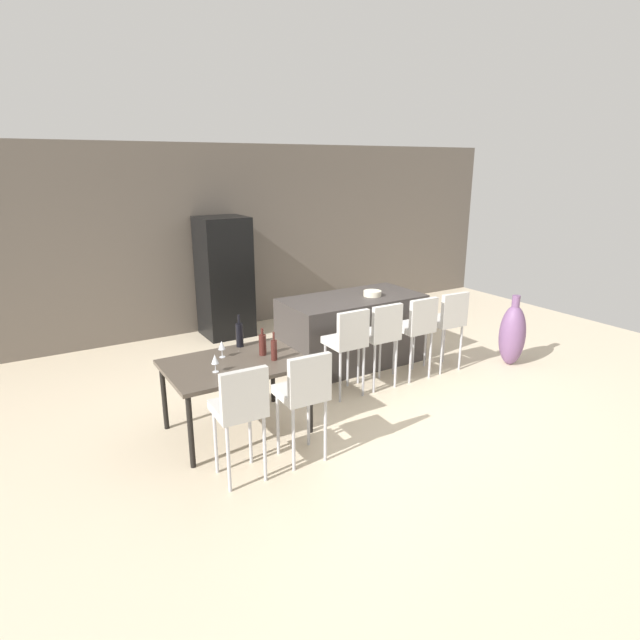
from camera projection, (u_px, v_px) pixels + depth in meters
ground_plane at (362, 386)px, 6.40m from camera, size 10.00×10.00×0.00m
back_wall at (250, 236)px, 8.58m from camera, size 10.00×0.12×2.90m
kitchen_island at (352, 330)px, 7.00m from camera, size 1.86×0.92×0.92m
bar_chair_left at (348, 339)px, 5.92m from camera, size 0.40×0.40×1.05m
bar_chair_middle at (381, 332)px, 6.16m from camera, size 0.41×0.41×1.05m
bar_chair_right at (417, 325)px, 6.44m from camera, size 0.40×0.40×1.05m
bar_chair_far at (448, 318)px, 6.70m from camera, size 0.42×0.42×1.05m
dining_table at (235, 368)px, 5.14m from camera, size 1.34×0.95×0.74m
dining_chair_near at (240, 406)px, 4.29m from camera, size 0.41×0.41×1.05m
dining_chair_far at (304, 390)px, 4.60m from camera, size 0.41×0.41×1.05m
wine_bottle_inner at (240, 334)px, 5.52m from camera, size 0.08×0.08×0.35m
wine_bottle_near at (274, 350)px, 5.15m from camera, size 0.06×0.06×0.29m
wine_bottle_middle at (263, 344)px, 5.28m from camera, size 0.08×0.08×0.28m
wine_glass_left at (222, 345)px, 5.22m from camera, size 0.07×0.07×0.17m
wine_glass_right at (215, 359)px, 4.84m from camera, size 0.07×0.07×0.17m
refrigerator at (224, 277)px, 8.05m from camera, size 0.72×0.68×1.84m
fruit_bowl at (372, 293)px, 6.92m from camera, size 0.24×0.24×0.07m
floor_vase at (512, 335)px, 6.97m from camera, size 0.34×0.34×0.95m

